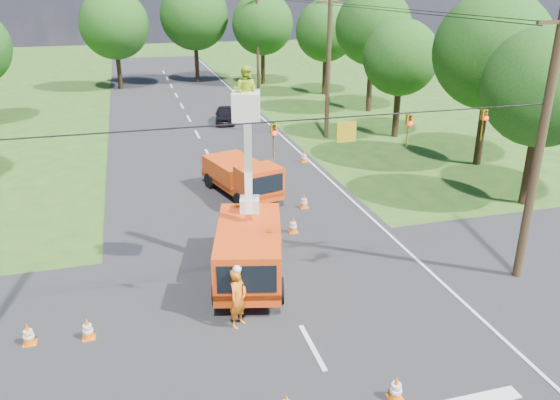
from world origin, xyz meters
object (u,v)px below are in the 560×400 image
object	(u,v)px
tree_far_c	(262,24)
pole_right_mid	(329,62)
traffic_cone_3	(304,201)
pole_right_near	(541,140)
traffic_cone_1	(396,388)
traffic_cone_5	(28,334)
ground_worker	(238,298)
tree_right_b	(492,51)
pole_right_far	(258,36)
second_truck	(243,176)
tree_far_b	(194,16)
bucket_truck	(249,238)
tree_far_a	(114,25)
tree_right_a	(543,87)
distant_car	(225,115)
tree_right_c	(401,58)
tree_right_e	(326,31)
traffic_cone_7	(304,157)
traffic_cone_2	(293,225)
traffic_cone_4	(88,329)
tree_right_d	(373,27)

from	to	relation	value
tree_far_c	pole_right_mid	bearing A→B (deg)	-92.60
traffic_cone_3	pole_right_near	distance (m)	10.93
traffic_cone_1	tree_far_c	bearing A→B (deg)	80.09
traffic_cone_5	tree_far_c	distance (m)	45.45
ground_worker	pole_right_mid	distance (m)	23.15
tree_right_b	pole_right_far	bearing A→B (deg)	103.07
second_truck	tree_far_b	bearing A→B (deg)	70.39
pole_right_far	tree_right_b	size ratio (longest dim) A/B	1.04
bucket_truck	traffic_cone_3	xyz separation A→B (m)	(3.91, 5.67, -1.22)
traffic_cone_1	traffic_cone_5	world-z (taller)	same
tree_far_a	tree_far_b	size ratio (longest dim) A/B	0.92
tree_right_a	second_truck	bearing A→B (deg)	160.56
traffic_cone_1	pole_right_far	size ratio (longest dim) A/B	0.07
traffic_cone_1	pole_right_near	bearing A→B (deg)	32.56
tree_far_a	distant_car	bearing A→B (deg)	-66.05
ground_worker	tree_far_c	size ratio (longest dim) A/B	0.21
tree_right_c	tree_far_b	size ratio (longest dim) A/B	0.76
traffic_cone_5	tree_far_a	size ratio (longest dim) A/B	0.07
traffic_cone_1	tree_right_e	world-z (taller)	tree_right_e
traffic_cone_7	tree_right_e	world-z (taller)	tree_right_e
traffic_cone_2	tree_right_e	distance (m)	32.11
tree_far_c	traffic_cone_4	bearing A→B (deg)	-110.70
second_truck	pole_right_far	size ratio (longest dim) A/B	0.56
traffic_cone_5	tree_far_b	size ratio (longest dim) A/B	0.07
traffic_cone_4	tree_right_e	bearing A→B (deg)	59.99
traffic_cone_2	traffic_cone_5	size ratio (longest dim) A/B	1.00
traffic_cone_7	tree_far_b	bearing A→B (deg)	94.31
tree_right_d	tree_far_a	bearing A→B (deg)	141.06
traffic_cone_1	pole_right_far	xyz separation A→B (m)	(7.14, 44.56, 4.75)
traffic_cone_2	pole_right_near	distance (m)	10.03
traffic_cone_5	pole_right_mid	size ratio (longest dim) A/B	0.07
traffic_cone_1	tree_far_a	distance (m)	48.33
ground_worker	tree_right_a	world-z (taller)	tree_right_a
ground_worker	tree_right_b	xyz separation A→B (m)	(16.83, 12.31, 5.45)
second_truck	tree_right_d	world-z (taller)	tree_right_d
pole_right_near	tree_right_b	xyz separation A→B (m)	(6.50, 12.00, 1.33)
traffic_cone_1	traffic_cone_7	world-z (taller)	same
tree_right_c	bucket_truck	bearing A→B (deg)	-130.46
traffic_cone_3	traffic_cone_4	size ratio (longest dim) A/B	1.00
pole_right_near	second_truck	bearing A→B (deg)	126.77
tree_right_a	tree_far_c	world-z (taller)	tree_far_c
traffic_cone_1	traffic_cone_7	size ratio (longest dim) A/B	1.00
traffic_cone_1	tree_right_d	xyz separation A→B (m)	(13.44, 31.56, 6.32)
traffic_cone_7	tree_far_b	size ratio (longest dim) A/B	0.07
traffic_cone_2	pole_right_near	size ratio (longest dim) A/B	0.07
ground_worker	tree_right_e	size ratio (longest dim) A/B	0.23
second_truck	tree_right_e	size ratio (longest dim) A/B	0.65
tree_right_b	tree_right_d	distance (m)	15.00
bucket_truck	traffic_cone_1	size ratio (longest dim) A/B	10.51
pole_right_near	tree_far_c	distance (m)	42.02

